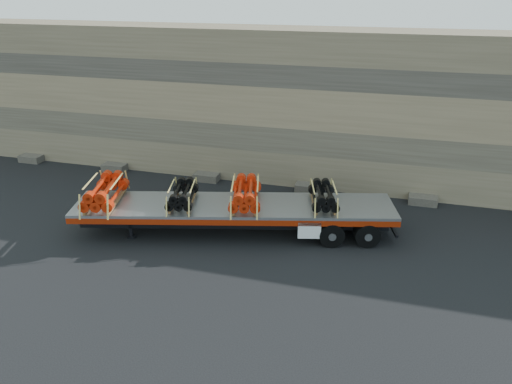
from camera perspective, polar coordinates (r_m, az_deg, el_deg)
ground at (r=19.33m, az=-2.35°, el=-4.52°), size 120.00×120.00×0.00m
rock_wall at (r=24.02m, az=2.40°, el=9.92°), size 44.00×3.00×7.00m
trailer at (r=19.00m, az=-2.48°, el=-3.02°), size 12.15×5.25×1.20m
bundle_front at (r=19.49m, az=-16.89°, el=-0.04°), size 1.78×2.64×0.86m
bundle_midfront at (r=18.83m, az=-8.42°, el=-0.35°), size 1.44×2.13×0.69m
bundle_midrear at (r=18.56m, az=-1.23°, el=-0.26°), size 1.67×2.47×0.80m
bundle_rear at (r=18.69m, az=7.70°, el=-0.49°), size 1.43×2.13×0.69m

